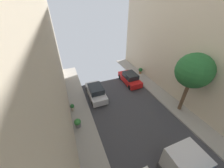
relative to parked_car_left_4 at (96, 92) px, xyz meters
name	(u,v)px	position (x,y,z in m)	size (l,w,h in m)	color
parked_car_left_4	(96,92)	(0.00, 0.00, 0.00)	(1.78, 4.20, 1.57)	silver
parked_car_right_2	(130,78)	(5.40, 1.32, 0.00)	(1.78, 4.20, 1.57)	red
street_tree_1	(194,71)	(7.81, -5.58, 4.04)	(3.20, 3.20, 6.25)	brown
potted_plant_0	(78,123)	(-2.84, -3.85, -0.08)	(0.61, 0.61, 0.92)	slate
potted_plant_2	(72,107)	(-3.02, -1.52, -0.11)	(0.44, 0.44, 0.83)	#B2A899
potted_plant_3	(140,70)	(8.21, 2.94, -0.03)	(0.62, 0.62, 0.94)	brown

